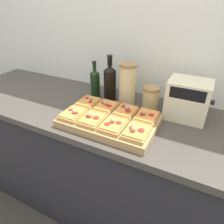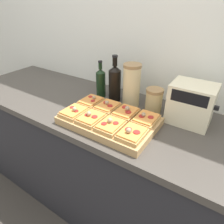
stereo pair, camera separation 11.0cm
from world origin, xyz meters
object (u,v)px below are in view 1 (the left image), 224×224
Objects in this scene: grain_jar_tall at (127,84)px; toaster_oven at (187,100)px; olive_oil_bottle at (95,83)px; wine_bottle at (110,83)px; grain_jar_short at (151,98)px; cutting_board at (110,121)px.

grain_jar_tall is 0.37m from toaster_oven.
olive_oil_bottle reaches higher than toaster_oven.
toaster_oven is at bearing -0.10° from wine_bottle.
wine_bottle reaches higher than grain_jar_short.
toaster_oven is at bearing -0.23° from grain_jar_short.
wine_bottle reaches higher than toaster_oven.
olive_oil_bottle is at bearing 180.00° from wine_bottle.
cutting_board is at bearing -63.36° from wine_bottle.
cutting_board is 0.45m from toaster_oven.
wine_bottle reaches higher than olive_oil_bottle.
grain_jar_tall is at bearing 0.00° from olive_oil_bottle.
olive_oil_bottle is 0.12m from wine_bottle.
olive_oil_bottle is 1.01× the size of toaster_oven.
olive_oil_bottle is 0.93× the size of grain_jar_tall.
grain_jar_tall is at bearing 0.00° from wine_bottle.
olive_oil_bottle is 0.39m from grain_jar_short.
olive_oil_bottle is 0.83× the size of wine_bottle.
cutting_board is 0.31m from grain_jar_short.
olive_oil_bottle is (-0.25, 0.27, 0.08)m from cutting_board.
grain_jar_tall is (-0.01, 0.27, 0.11)m from cutting_board.
wine_bottle is 1.22× the size of toaster_oven.
grain_jar_tall is at bearing 179.87° from toaster_oven.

